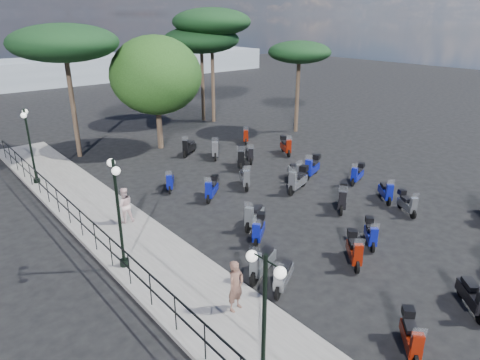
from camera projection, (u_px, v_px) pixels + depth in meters
ground at (289, 213)px, 18.68m from camera, size 120.00×120.00×0.00m
sidewalk at (120, 232)px, 16.95m from camera, size 3.00×30.00×0.15m
railing at (87, 224)px, 15.74m from camera, size 0.04×26.04×1.10m
lamp_post_0 at (264, 318)px, 8.96m from camera, size 0.29×1.05×3.57m
lamp_post_1 at (118, 208)px, 13.75m from camera, size 0.48×1.10×3.80m
lamp_post_2 at (30, 142)px, 20.91m from camera, size 0.53×1.07×3.78m
woman at (236, 286)px, 12.12m from camera, size 0.64×0.48×1.57m
pedestrian_far at (124, 205)px, 17.31m from camera, size 0.84×0.71×1.50m
scooter_0 at (411, 337)px, 10.87m from camera, size 1.25×1.15×1.23m
scooter_1 at (283, 277)px, 13.37m from camera, size 1.48×0.93×1.30m
scooter_2 at (262, 263)px, 14.05m from camera, size 1.69×0.92×1.43m
scooter_3 at (259, 230)px, 16.23m from camera, size 1.30×1.09×1.24m
scooter_4 at (170, 182)px, 21.01m from camera, size 0.93×1.29×1.19m
scooter_5 at (473, 297)px, 12.39m from camera, size 1.26×1.36×1.39m
scooter_6 at (354, 251)px, 14.78m from camera, size 1.23×1.31×1.31m
scooter_7 at (254, 216)px, 17.34m from camera, size 1.57×0.92×1.35m
scooter_8 at (245, 179)px, 21.32m from camera, size 0.99×1.51×1.35m
scooter_9 at (212, 189)px, 20.01m from camera, size 1.34×1.16×1.29m
scooter_10 at (189, 148)px, 26.23m from camera, size 1.48×1.04×1.36m
scooter_12 at (371, 234)px, 15.99m from camera, size 1.17×1.14×1.18m
scooter_13 at (342, 199)px, 18.88m from camera, size 1.48×1.18×1.38m
scooter_14 at (298, 180)px, 20.86m from camera, size 1.80×0.86×1.48m
scooter_15 at (295, 172)px, 22.35m from camera, size 0.84×1.47×1.26m
scooter_16 at (215, 149)px, 25.76m from camera, size 1.23×1.57×1.46m
scooter_19 at (407, 204)px, 18.55m from camera, size 0.90×1.33×1.18m
scooter_20 at (312, 167)px, 22.66m from camera, size 1.71×0.91×1.43m
scooter_21 at (241, 158)px, 24.02m from camera, size 1.35×1.53×1.48m
scooter_22 at (249, 155)px, 25.02m from camera, size 0.89×1.35×1.21m
scooter_25 at (386, 192)px, 19.76m from camera, size 1.12×1.28×1.28m
scooter_26 at (357, 174)px, 21.91m from camera, size 1.48×0.70×1.21m
scooter_27 at (286, 146)px, 26.40m from camera, size 0.98×1.54×1.34m
scooter_28 at (246, 136)px, 28.79m from camera, size 1.15×1.32×1.27m
broadleaf_tree at (156, 75)px, 26.17m from camera, size 5.61×5.61×7.02m
pine_0 at (212, 22)px, 31.94m from camera, size 5.92×5.92×8.62m
pine_1 at (201, 40)px, 32.81m from camera, size 5.86×5.86×7.32m
pine_2 at (64, 43)px, 23.77m from camera, size 6.05×6.05×7.70m
pine_3 at (299, 53)px, 29.71m from camera, size 4.40×4.40×6.44m
distant_hills at (16, 74)px, 50.50m from camera, size 70.00×8.00×3.00m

